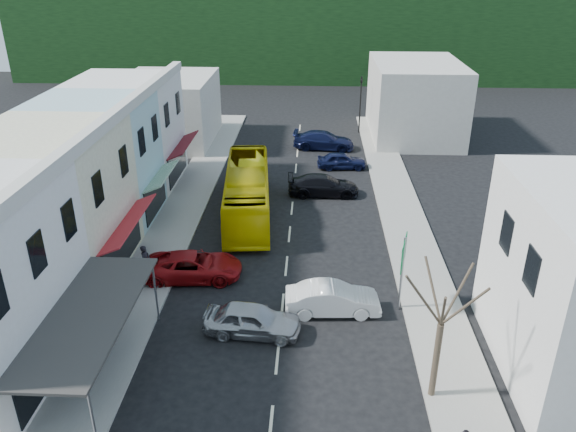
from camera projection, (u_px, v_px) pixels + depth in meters
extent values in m
plane|color=black|center=(282.00, 306.00, 28.27)|extent=(120.00, 120.00, 0.00)
cube|color=gray|center=(179.00, 217.00, 37.60)|extent=(3.00, 52.00, 0.15)
cube|color=gray|center=(404.00, 222.00, 36.97)|extent=(3.00, 52.00, 0.15)
cube|color=#550F15|center=(64.00, 315.00, 22.35)|extent=(1.30, 7.65, 0.08)
cube|color=beige|center=(51.00, 205.00, 29.81)|extent=(7.00, 8.00, 8.00)
cube|color=#A31E24|center=(129.00, 222.00, 30.04)|extent=(1.30, 6.80, 0.08)
cube|color=#9BBEC7|center=(97.00, 161.00, 36.15)|extent=(7.00, 6.00, 8.00)
cube|color=#195926|center=(162.00, 176.00, 36.38)|extent=(1.30, 5.10, 0.08)
cube|color=silver|center=(128.00, 132.00, 42.03)|extent=(7.00, 7.00, 8.00)
cube|color=#550F15|center=(183.00, 145.00, 42.26)|extent=(1.30, 5.95, 0.08)
cube|color=#B7B2A8|center=(169.00, 110.00, 51.93)|extent=(8.00, 10.00, 6.00)
cube|color=#B7B2A8|center=(415.00, 99.00, 53.46)|extent=(8.00, 12.00, 7.00)
cube|color=black|center=(306.00, 28.00, 83.62)|extent=(80.00, 24.00, 12.00)
imported|color=#DDC608|center=(247.00, 193.00, 37.58)|extent=(3.58, 11.78, 3.10)
imported|color=#A9A9AE|center=(252.00, 321.00, 25.92)|extent=(4.54, 2.18, 1.40)
imported|color=silver|center=(333.00, 300.00, 27.48)|extent=(4.50, 2.07, 1.40)
imported|color=maroon|center=(193.00, 267.00, 30.42)|extent=(4.75, 2.29, 1.40)
imported|color=black|center=(323.00, 186.00, 41.01)|extent=(4.55, 1.95, 1.40)
imported|color=black|center=(342.00, 160.00, 46.07)|extent=(4.50, 2.06, 1.40)
imported|color=black|center=(324.00, 141.00, 50.75)|extent=(4.63, 2.18, 1.40)
imported|color=black|center=(146.00, 262.00, 30.28)|extent=(0.52, 0.67, 1.70)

